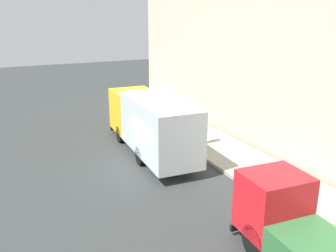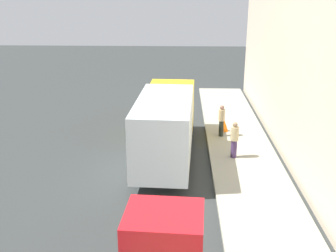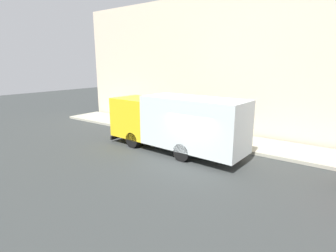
# 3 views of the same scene
# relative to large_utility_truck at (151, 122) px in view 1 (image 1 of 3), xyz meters

# --- Properties ---
(ground) EXTENTS (80.00, 80.00, 0.00)m
(ground) POSITION_rel_large_utility_truck_xyz_m (-0.95, -1.71, -1.76)
(ground) COLOR #2F3333
(sidewalk) EXTENTS (3.21, 30.00, 0.18)m
(sidewalk) POSITION_rel_large_utility_truck_xyz_m (3.65, -1.71, -1.68)
(sidewalk) COLOR #9F9D8B
(sidewalk) RESTS_ON ground
(building_facade) EXTENTS (0.50, 30.00, 9.75)m
(building_facade) POSITION_rel_large_utility_truck_xyz_m (5.76, -1.71, 3.11)
(building_facade) COLOR beige
(building_facade) RESTS_ON ground
(large_utility_truck) EXTENTS (2.72, 8.59, 3.21)m
(large_utility_truck) POSITION_rel_large_utility_truck_xyz_m (0.00, 0.00, 0.00)
(large_utility_truck) COLOR yellow
(large_utility_truck) RESTS_ON ground
(small_flatbed_truck) EXTENTS (2.28, 5.56, 2.52)m
(small_flatbed_truck) POSITION_rel_large_utility_truck_xyz_m (0.21, -10.57, -0.57)
(small_flatbed_truck) COLOR red
(small_flatbed_truck) RESTS_ON ground
(pedestrian_walking) EXTENTS (0.40, 0.40, 1.73)m
(pedestrian_walking) POSITION_rel_large_utility_truck_xyz_m (3.14, -0.31, -0.68)
(pedestrian_walking) COLOR #453059
(pedestrian_walking) RESTS_ON sidewalk
(pedestrian_standing) EXTENTS (0.40, 0.40, 1.70)m
(pedestrian_standing) POSITION_rel_large_utility_truck_xyz_m (2.81, 2.56, -0.68)
(pedestrian_standing) COLOR black
(pedestrian_standing) RESTS_ON sidewalk
(traffic_cone_orange) EXTENTS (0.45, 0.45, 0.65)m
(traffic_cone_orange) POSITION_rel_large_utility_truck_xyz_m (3.05, 3.35, -1.26)
(traffic_cone_orange) COLOR orange
(traffic_cone_orange) RESTS_ON sidewalk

